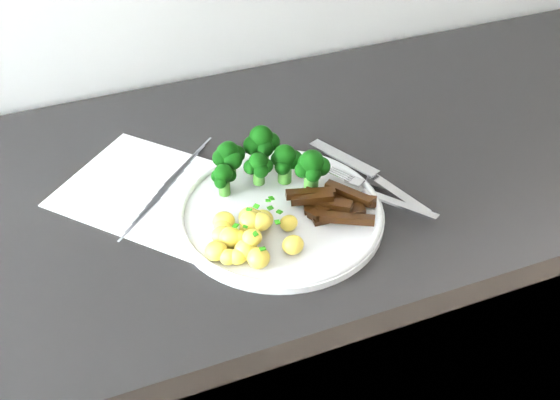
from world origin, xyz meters
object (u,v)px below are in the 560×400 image
object	(u,v)px
recipe_paper	(162,193)
knife	(382,185)
plate	(280,213)
fork	(384,196)
counter	(243,372)
broccoli	(266,159)
beef_strips	(332,203)
potatoes	(246,235)

from	to	relation	value
recipe_paper	knife	xyz separation A→B (m)	(0.29, -0.10, 0.01)
plate	fork	xyz separation A→B (m)	(0.14, -0.03, 0.01)
recipe_paper	knife	distance (m)	0.31
counter	recipe_paper	bearing A→B (deg)	172.27
counter	recipe_paper	world-z (taller)	recipe_paper
recipe_paper	broccoli	bearing A→B (deg)	-15.54
plate	broccoli	bearing A→B (deg)	84.92
plate	knife	bearing A→B (deg)	1.21
plate	recipe_paper	bearing A→B (deg)	142.27
broccoli	knife	distance (m)	0.17
beef_strips	broccoli	bearing A→B (deg)	124.81
broccoli	knife	bearing A→B (deg)	-22.76
plate	knife	world-z (taller)	knife
counter	broccoli	xyz separation A→B (m)	(0.04, -0.03, 0.49)
recipe_paper	plate	distance (m)	0.17
broccoli	fork	bearing A→B (deg)	-35.81
plate	potatoes	xyz separation A→B (m)	(-0.06, -0.04, 0.02)
counter	potatoes	xyz separation A→B (m)	(-0.02, -0.13, 0.47)
counter	recipe_paper	distance (m)	0.45
potatoes	knife	world-z (taller)	potatoes
recipe_paper	potatoes	bearing A→B (deg)	-62.77
potatoes	plate	bearing A→B (deg)	33.81
recipe_paper	plate	world-z (taller)	plate
broccoli	beef_strips	size ratio (longest dim) A/B	1.30
potatoes	fork	bearing A→B (deg)	3.15
broccoli	fork	xyz separation A→B (m)	(0.13, -0.09, -0.03)
recipe_paper	knife	size ratio (longest dim) A/B	1.59
fork	knife	bearing A→B (deg)	63.45
potatoes	beef_strips	world-z (taller)	potatoes
fork	recipe_paper	bearing A→B (deg)	153.79
beef_strips	fork	xyz separation A→B (m)	(0.07, -0.01, -0.00)
broccoli	potatoes	bearing A→B (deg)	-122.06
fork	knife	world-z (taller)	fork
counter	beef_strips	xyz separation A→B (m)	(0.10, -0.11, 0.46)
fork	potatoes	bearing A→B (deg)	-176.85
counter	broccoli	bearing A→B (deg)	-31.05
beef_strips	knife	size ratio (longest dim) A/B	0.58
recipe_paper	beef_strips	world-z (taller)	beef_strips
counter	fork	world-z (taller)	fork
recipe_paper	knife	bearing A→B (deg)	-19.32
fork	counter	bearing A→B (deg)	145.32
recipe_paper	plate	bearing A→B (deg)	-37.73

